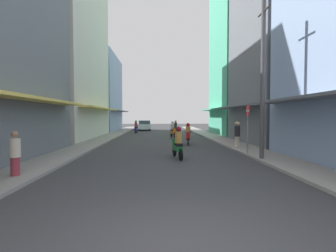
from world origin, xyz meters
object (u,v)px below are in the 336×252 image
object	(u,v)px
parked_car	(144,125)
street_sign_no_entry	(248,123)
motorbike_red	(188,135)
motorbike_green	(178,144)
motorbike_blue	(136,127)
utility_pole	(263,79)
motorbike_white	(175,128)
pedestrian_far	(237,133)
pedestrian_foreground	(15,155)
motorbike_orange	(173,130)

from	to	relation	value
parked_car	street_sign_no_entry	xyz separation A→B (m)	(6.73, -23.90, 0.98)
motorbike_red	motorbike_green	world-z (taller)	same
motorbike_blue	utility_pole	xyz separation A→B (m)	(7.46, -19.18, 3.08)
motorbike_white	parked_car	world-z (taller)	motorbike_white
motorbike_white	street_sign_no_entry	distance (m)	16.68
pedestrian_far	street_sign_no_entry	bearing A→B (deg)	-96.93
motorbike_red	parked_car	size ratio (longest dim) A/B	0.43
motorbike_blue	utility_pole	bearing A→B (deg)	-68.75
pedestrian_foreground	pedestrian_far	bearing A→B (deg)	36.97
pedestrian_far	utility_pole	size ratio (longest dim) A/B	0.24
street_sign_no_entry	motorbike_blue	bearing A→B (deg)	112.66
pedestrian_foreground	motorbike_green	bearing A→B (deg)	33.99
motorbike_red	parked_car	distance (m)	19.35
street_sign_no_entry	motorbike_orange	bearing A→B (deg)	106.24
motorbike_red	motorbike_white	size ratio (longest dim) A/B	1.00
pedestrian_far	motorbike_green	bearing A→B (deg)	-139.27
motorbike_blue	pedestrian_foreground	bearing A→B (deg)	-95.17
parked_car	pedestrian_far	xyz separation A→B (m)	(7.07, -21.13, 0.25)
utility_pole	street_sign_no_entry	distance (m)	2.59
motorbike_green	pedestrian_far	world-z (taller)	pedestrian_far
motorbike_green	street_sign_no_entry	xyz separation A→B (m)	(3.74, 0.74, 1.01)
pedestrian_far	utility_pole	bearing A→B (deg)	-93.13
utility_pole	street_sign_no_entry	xyz separation A→B (m)	(-0.10, 1.55, -2.07)
motorbike_green	utility_pole	xyz separation A→B (m)	(3.84, -0.82, 3.08)
motorbike_white	motorbike_orange	size ratio (longest dim) A/B	1.01
motorbike_white	pedestrian_far	xyz separation A→B (m)	(2.98, -13.66, 0.29)
motorbike_red	motorbike_blue	xyz separation A→B (m)	(-4.84, 12.61, 0.00)
motorbike_white	pedestrian_far	world-z (taller)	pedestrian_far
motorbike_red	motorbike_orange	bearing A→B (deg)	96.77
motorbike_blue	pedestrian_foreground	size ratio (longest dim) A/B	1.14
parked_car	pedestrian_far	world-z (taller)	pedestrian_far
motorbike_red	street_sign_no_entry	bearing A→B (deg)	-63.31
motorbike_orange	street_sign_no_entry	distance (m)	11.68
motorbike_blue	street_sign_no_entry	xyz separation A→B (m)	(7.36, -17.63, 1.01)
motorbike_white	motorbike_blue	xyz separation A→B (m)	(-4.72, 1.20, 0.00)
motorbike_green	street_sign_no_entry	distance (m)	3.94
parked_car	pedestrian_far	distance (m)	22.28
motorbike_orange	pedestrian_foreground	xyz separation A→B (m)	(-6.11, -15.70, 0.09)
pedestrian_far	motorbike_white	bearing A→B (deg)	102.31
parked_car	street_sign_no_entry	bearing A→B (deg)	-74.27
motorbike_white	street_sign_no_entry	xyz separation A→B (m)	(2.64, -16.44, 1.01)
pedestrian_foreground	street_sign_no_entry	world-z (taller)	street_sign_no_entry
motorbike_green	pedestrian_foreground	world-z (taller)	pedestrian_foreground
motorbike_red	motorbike_green	distance (m)	5.88
pedestrian_far	motorbike_red	bearing A→B (deg)	141.85
motorbike_green	motorbike_orange	bearing A→B (deg)	87.67
pedestrian_far	utility_pole	distance (m)	5.16
motorbike_red	motorbike_green	size ratio (longest dim) A/B	1.01
motorbike_white	motorbike_red	bearing A→B (deg)	-89.40
motorbike_blue	motorbike_orange	bearing A→B (deg)	-57.56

